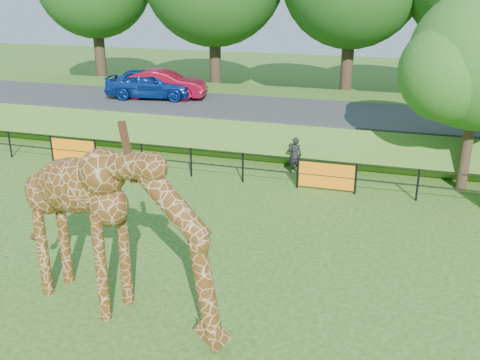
{
  "coord_description": "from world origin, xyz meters",
  "views": [
    {
      "loc": [
        5.23,
        -9.37,
        6.79
      ],
      "look_at": [
        1.43,
        3.0,
        2.0
      ],
      "focal_mm": 40.0,
      "sensor_mm": 36.0,
      "label": 1
    }
  ],
  "objects": [
    {
      "name": "giraffe",
      "position": [
        -0.15,
        -0.58,
        1.93
      ],
      "size": [
        5.49,
        2.3,
        3.86
      ],
      "primitive_type": null,
      "rotation": [
        0.0,
        0.0,
        -0.25
      ],
      "color": "#583412",
      "rests_on": "ground"
    },
    {
      "name": "perimeter_fence",
      "position": [
        0.0,
        8.0,
        0.55
      ],
      "size": [
        28.07,
        0.1,
        1.1
      ],
      "primitive_type": null,
      "color": "black",
      "rests_on": "ground"
    },
    {
      "name": "road",
      "position": [
        0.0,
        14.0,
        1.36
      ],
      "size": [
        40.0,
        5.0,
        0.12
      ],
      "primitive_type": "cube",
      "color": "#2F3032",
      "rests_on": "embankment"
    },
    {
      "name": "ground",
      "position": [
        0.0,
        0.0,
        0.0
      ],
      "size": [
        90.0,
        90.0,
        0.0
      ],
      "primitive_type": "plane",
      "color": "#295314",
      "rests_on": "ground"
    },
    {
      "name": "car_red",
      "position": [
        -6.08,
        14.57,
        2.11
      ],
      "size": [
        4.38,
        2.17,
        1.38
      ],
      "primitive_type": "imported",
      "rotation": [
        0.0,
        0.0,
        1.75
      ],
      "color": "#A30B25",
      "rests_on": "road"
    },
    {
      "name": "visitor",
      "position": [
        1.59,
        9.49,
        0.7
      ],
      "size": [
        0.59,
        0.47,
        1.41
      ],
      "primitive_type": "imported",
      "rotation": [
        0.0,
        0.0,
        3.43
      ],
      "color": "black",
      "rests_on": "ground"
    },
    {
      "name": "car_blue",
      "position": [
        -6.65,
        14.35,
        2.16
      ],
      "size": [
        4.54,
        2.37,
        1.47
      ],
      "primitive_type": "imported",
      "rotation": [
        0.0,
        0.0,
        1.72
      ],
      "color": "#133DA0",
      "rests_on": "road"
    },
    {
      "name": "embankment",
      "position": [
        0.0,
        15.5,
        0.65
      ],
      "size": [
        40.0,
        9.0,
        1.3
      ],
      "primitive_type": "cube",
      "color": "#295314",
      "rests_on": "ground"
    }
  ]
}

